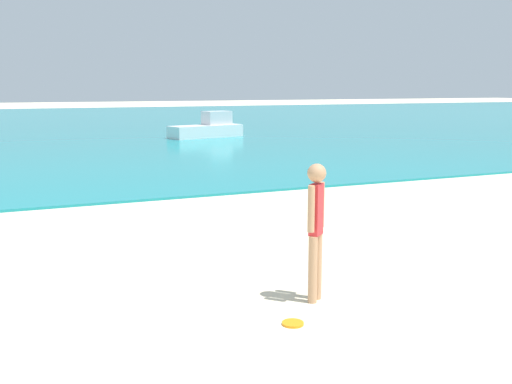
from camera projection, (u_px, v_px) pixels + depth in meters
water at (62, 124)px, 40.91m from camera, size 160.00×60.00×0.06m
person_standing at (316, 224)px, 7.05m from camera, size 0.32×0.27×1.68m
frisbee at (293, 323)px, 6.49m from camera, size 0.24×0.24×0.03m
boat_near at (208, 128)px, 29.60m from camera, size 3.96×2.13×1.28m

